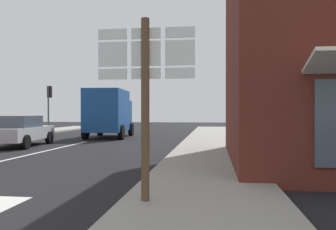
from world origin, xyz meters
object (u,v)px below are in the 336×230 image
delivery_truck (109,112)px  route_sign_post (145,90)px  sedan_far (20,130)px  traffic_light_far_left (49,98)px

delivery_truck → route_sign_post: route_sign_post is taller
delivery_truck → route_sign_post: size_ratio=1.61×
sedan_far → delivery_truck: bearing=67.2°
sedan_far → delivery_truck: delivery_truck is taller
sedan_far → delivery_truck: (2.53, 6.03, 0.89)m
delivery_truck → route_sign_post: 16.54m
route_sign_post → traffic_light_far_left: traffic_light_far_left is taller
sedan_far → route_sign_post: bearing=-49.9°
sedan_far → traffic_light_far_left: bearing=109.5°
sedan_far → route_sign_post: size_ratio=1.36×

